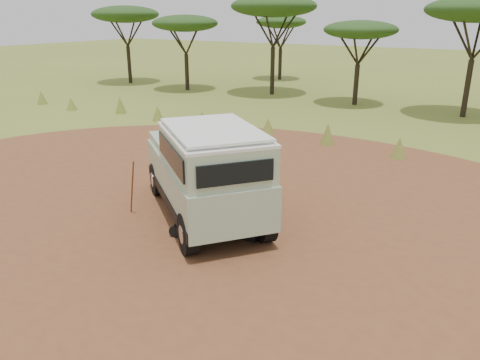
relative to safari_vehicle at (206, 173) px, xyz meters
The scene contains 13 objects.
ground 1.27m from the safari_vehicle, 102.13° to the right, with size 140.00×140.00×0.00m, color olive.
dirt_clearing 1.27m from the safari_vehicle, 102.13° to the right, with size 23.00×23.00×0.01m, color brown.
grass_fringe 8.52m from the safari_vehicle, 89.50° to the left, with size 36.60×1.60×0.90m.
acacia_treeline 19.96m from the safari_vehicle, 87.92° to the left, with size 46.70×13.20×6.26m.
safari_vehicle is the anchor object (origin of this frame).
walking_staff 2.05m from the safari_vehicle, 153.49° to the right, with size 0.04×0.04×1.62m, color brown.
backpack_black 1.13m from the safari_vehicle, 99.95° to the right, with size 0.34×0.25×0.46m, color black.
backpack_navy 1.55m from the safari_vehicle, 72.28° to the right, with size 0.40×0.28×0.52m, color #131D3C.
backpack_olive 1.28m from the safari_vehicle, 43.00° to the right, with size 0.38×0.27×0.53m, color #3B3F1D.
duffel_navy 1.71m from the safari_vehicle, 14.00° to the right, with size 0.45×0.34×0.51m, color #131D3C.
hard_case 1.96m from the safari_vehicle, 16.59° to the right, with size 0.53×0.38×0.38m, color black.
stuff_sack 1.69m from the safari_vehicle, 88.85° to the right, with size 0.31×0.31×0.31m, color black.
safari_hat 1.85m from the safari_vehicle, 16.59° to the right, with size 0.38×0.38×0.11m.
Camera 1 is at (6.78, -9.06, 5.12)m, focal length 35.00 mm.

